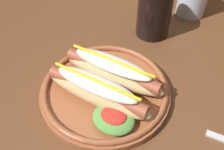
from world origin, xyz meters
TOP-DOWN VIEW (x-y plane):
  - dining_table at (0.00, 0.00)m, footprint 1.42×1.09m
  - hot_dog_plate at (0.02, -0.22)m, footprint 0.26×0.26m
  - extra_cup at (0.02, 0.02)m, footprint 0.08×0.08m

SIDE VIEW (x-z plane):
  - dining_table at x=0.00m, z-range 0.29..1.03m
  - hot_dog_plate at x=0.02m, z-range 0.73..0.80m
  - extra_cup at x=0.02m, z-range 0.74..0.86m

